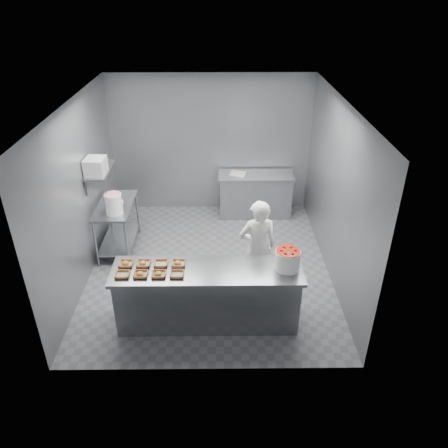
{
  "coord_description": "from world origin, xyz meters",
  "views": [
    {
      "loc": [
        0.18,
        -6.17,
        4.35
      ],
      "look_at": [
        0.24,
        -0.2,
        0.95
      ],
      "focal_mm": 35.0,
      "sensor_mm": 36.0,
      "label": 1
    }
  ],
  "objects_px": {
    "tray_5": "(143,263)",
    "appliance": "(95,166)",
    "back_counter": "(255,194)",
    "tray_3": "(177,274)",
    "strawberry_tub": "(287,259)",
    "glaze_bucket": "(114,203)",
    "service_counter": "(208,296)",
    "worker": "(257,248)",
    "prep_table": "(117,220)",
    "tray_0": "(123,274)",
    "tray_2": "(159,274)",
    "tray_6": "(161,263)",
    "tray_1": "(141,274)",
    "tray_7": "(178,263)",
    "tray_4": "(126,264)"
  },
  "relations": [
    {
      "from": "tray_5",
      "to": "prep_table",
      "type": "bearing_deg",
      "value": 112.91
    },
    {
      "from": "tray_3",
      "to": "tray_5",
      "type": "bearing_deg",
      "value": 152.82
    },
    {
      "from": "tray_0",
      "to": "tray_6",
      "type": "xyz_separation_m",
      "value": [
        0.48,
        0.25,
        0.0
      ]
    },
    {
      "from": "back_counter",
      "to": "glaze_bucket",
      "type": "relative_size",
      "value": 3.52
    },
    {
      "from": "tray_7",
      "to": "strawberry_tub",
      "type": "bearing_deg",
      "value": -3.75
    },
    {
      "from": "tray_4",
      "to": "appliance",
      "type": "relative_size",
      "value": 0.53
    },
    {
      "from": "tray_0",
      "to": "tray_4",
      "type": "bearing_deg",
      "value": 90.7
    },
    {
      "from": "tray_6",
      "to": "tray_7",
      "type": "distance_m",
      "value": 0.24
    },
    {
      "from": "strawberry_tub",
      "to": "glaze_bucket",
      "type": "height_order",
      "value": "glaze_bucket"
    },
    {
      "from": "tray_5",
      "to": "worker",
      "type": "height_order",
      "value": "worker"
    },
    {
      "from": "back_counter",
      "to": "tray_3",
      "type": "bearing_deg",
      "value": -111.0
    },
    {
      "from": "tray_5",
      "to": "strawberry_tub",
      "type": "relative_size",
      "value": 0.55
    },
    {
      "from": "tray_1",
      "to": "tray_6",
      "type": "xyz_separation_m",
      "value": [
        0.24,
        0.25,
        -0.0
      ]
    },
    {
      "from": "worker",
      "to": "service_counter",
      "type": "bearing_deg",
      "value": 35.17
    },
    {
      "from": "service_counter",
      "to": "strawberry_tub",
      "type": "distance_m",
      "value": 1.23
    },
    {
      "from": "tray_6",
      "to": "tray_1",
      "type": "bearing_deg",
      "value": -134.41
    },
    {
      "from": "prep_table",
      "to": "tray_7",
      "type": "relative_size",
      "value": 6.4
    },
    {
      "from": "back_counter",
      "to": "tray_3",
      "type": "relative_size",
      "value": 8.01
    },
    {
      "from": "tray_4",
      "to": "tray_5",
      "type": "xyz_separation_m",
      "value": [
        0.24,
        0.0,
        0.0
      ]
    },
    {
      "from": "prep_table",
      "to": "tray_1",
      "type": "distance_m",
      "value": 2.24
    },
    {
      "from": "appliance",
      "to": "tray_6",
      "type": "bearing_deg",
      "value": -50.95
    },
    {
      "from": "tray_2",
      "to": "strawberry_tub",
      "type": "xyz_separation_m",
      "value": [
        1.72,
        0.15,
        0.13
      ]
    },
    {
      "from": "tray_1",
      "to": "worker",
      "type": "distance_m",
      "value": 1.83
    },
    {
      "from": "tray_5",
      "to": "appliance",
      "type": "distance_m",
      "value": 2.03
    },
    {
      "from": "tray_0",
      "to": "appliance",
      "type": "height_order",
      "value": "appliance"
    },
    {
      "from": "glaze_bucket",
      "to": "tray_4",
      "type": "bearing_deg",
      "value": -72.98
    },
    {
      "from": "back_counter",
      "to": "strawberry_tub",
      "type": "relative_size",
      "value": 4.39
    },
    {
      "from": "tray_0",
      "to": "strawberry_tub",
      "type": "distance_m",
      "value": 2.2
    },
    {
      "from": "tray_0",
      "to": "tray_1",
      "type": "xyz_separation_m",
      "value": [
        0.24,
        -0.0,
        0.0
      ]
    },
    {
      "from": "tray_0",
      "to": "strawberry_tub",
      "type": "xyz_separation_m",
      "value": [
        2.2,
        0.15,
        0.13
      ]
    },
    {
      "from": "tray_3",
      "to": "tray_4",
      "type": "height_order",
      "value": "tray_4"
    },
    {
      "from": "appliance",
      "to": "glaze_bucket",
      "type": "bearing_deg",
      "value": -22.53
    },
    {
      "from": "prep_table",
      "to": "tray_3",
      "type": "bearing_deg",
      "value": -58.83
    },
    {
      "from": "service_counter",
      "to": "worker",
      "type": "relative_size",
      "value": 1.65
    },
    {
      "from": "back_counter",
      "to": "tray_2",
      "type": "xyz_separation_m",
      "value": [
        -1.54,
        -3.37,
        0.47
      ]
    },
    {
      "from": "glaze_bucket",
      "to": "appliance",
      "type": "height_order",
      "value": "appliance"
    },
    {
      "from": "prep_table",
      "to": "tray_0",
      "type": "xyz_separation_m",
      "value": [
        0.53,
        -2.07,
        0.33
      ]
    },
    {
      "from": "tray_0",
      "to": "tray_7",
      "type": "bearing_deg",
      "value": 19.09
    },
    {
      "from": "tray_0",
      "to": "tray_1",
      "type": "distance_m",
      "value": 0.24
    },
    {
      "from": "tray_5",
      "to": "tray_0",
      "type": "bearing_deg",
      "value": -133.69
    },
    {
      "from": "service_counter",
      "to": "glaze_bucket",
      "type": "height_order",
      "value": "glaze_bucket"
    },
    {
      "from": "service_counter",
      "to": "tray_2",
      "type": "bearing_deg",
      "value": -169.01
    },
    {
      "from": "worker",
      "to": "appliance",
      "type": "height_order",
      "value": "appliance"
    },
    {
      "from": "back_counter",
      "to": "appliance",
      "type": "height_order",
      "value": "appliance"
    },
    {
      "from": "tray_1",
      "to": "tray_5",
      "type": "distance_m",
      "value": 0.25
    },
    {
      "from": "back_counter",
      "to": "tray_0",
      "type": "xyz_separation_m",
      "value": [
        -2.02,
        -3.37,
        0.47
      ]
    },
    {
      "from": "prep_table",
      "to": "strawberry_tub",
      "type": "xyz_separation_m",
      "value": [
        2.73,
        -1.92,
        0.46
      ]
    },
    {
      "from": "tray_5",
      "to": "service_counter",
      "type": "bearing_deg",
      "value": -8.04
    },
    {
      "from": "tray_0",
      "to": "appliance",
      "type": "distance_m",
      "value": 2.15
    },
    {
      "from": "tray_3",
      "to": "tray_6",
      "type": "relative_size",
      "value": 1.0
    }
  ]
}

